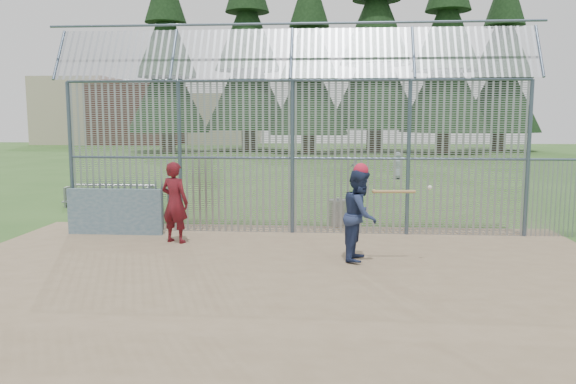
# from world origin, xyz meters

# --- Properties ---
(ground) EXTENTS (120.00, 120.00, 0.00)m
(ground) POSITION_xyz_m (0.00, 0.00, 0.00)
(ground) COLOR #2D511E
(ground) RESTS_ON ground
(dirt_infield) EXTENTS (14.00, 10.00, 0.02)m
(dirt_infield) POSITION_xyz_m (0.00, -0.50, 0.01)
(dirt_infield) COLOR #756047
(dirt_infield) RESTS_ON ground
(dugout_wall) EXTENTS (2.50, 0.12, 1.20)m
(dugout_wall) POSITION_xyz_m (-4.60, 2.90, 0.62)
(dugout_wall) COLOR #38566B
(dugout_wall) RESTS_ON dirt_infield
(batter) EXTENTS (0.91, 1.08, 1.94)m
(batter) POSITION_xyz_m (1.64, 0.70, 0.99)
(batter) COLOR navy
(batter) RESTS_ON dirt_infield
(onlooker) EXTENTS (0.84, 0.69, 1.98)m
(onlooker) POSITION_xyz_m (-2.76, 2.08, 1.01)
(onlooker) COLOR maroon
(onlooker) RESTS_ON dirt_infield
(bg_kid_standing) EXTENTS (0.80, 0.74, 1.38)m
(bg_kid_standing) POSITION_xyz_m (4.37, 17.51, 0.69)
(bg_kid_standing) COLOR gray
(bg_kid_standing) RESTS_ON ground
(bg_kid_seated) EXTENTS (0.61, 0.31, 1.00)m
(bg_kid_seated) POSITION_xyz_m (2.26, 17.55, 0.50)
(bg_kid_seated) COLOR slate
(bg_kid_seated) RESTS_ON ground
(batting_gear) EXTENTS (1.59, 0.49, 0.62)m
(batting_gear) POSITION_xyz_m (1.75, 0.67, 1.88)
(batting_gear) COLOR red
(batting_gear) RESTS_ON ground
(trash_can) EXTENTS (0.56, 0.56, 0.82)m
(trash_can) POSITION_xyz_m (1.22, 4.62, 0.38)
(trash_can) COLOR gray
(trash_can) RESTS_ON ground
(bleacher) EXTENTS (3.00, 0.95, 0.72)m
(bleacher) POSITION_xyz_m (-6.65, 7.61, 0.41)
(bleacher) COLOR gray
(bleacher) RESTS_ON ground
(backstop_fence) EXTENTS (20.09, 0.81, 5.30)m
(backstop_fence) POSITION_xyz_m (1.81, 3.43, 2.36)
(backstop_fence) COLOR #47566B
(backstop_fence) RESTS_ON ground
(conifer_row) EXTENTS (38.48, 12.26, 20.20)m
(conifer_row) POSITION_xyz_m (1.93, 41.51, 10.83)
(conifer_row) COLOR #332319
(conifer_row) RESTS_ON ground
(distant_buildings) EXTENTS (26.50, 10.50, 8.00)m
(distant_buildings) POSITION_xyz_m (-23.18, 56.49, 3.60)
(distant_buildings) COLOR brown
(distant_buildings) RESTS_ON ground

